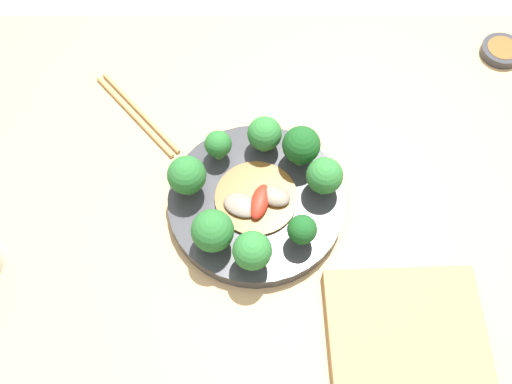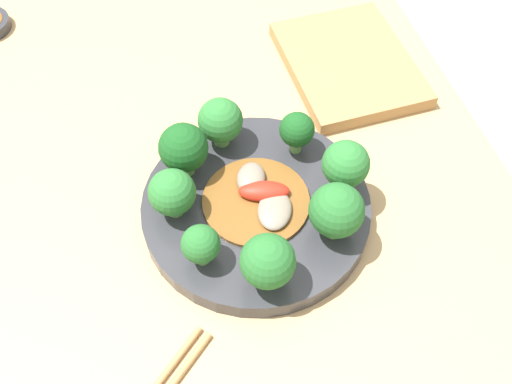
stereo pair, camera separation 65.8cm
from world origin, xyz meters
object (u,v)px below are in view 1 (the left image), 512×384
(broccoli_east, at_px, (324,176))
(broccoli_northeast, at_px, (301,146))
(sauce_dish, at_px, (501,50))
(cutting_board, at_px, (405,328))
(chopsticks, at_px, (137,114))
(broccoli_west, at_px, (187,176))
(broccoli_northwest, at_px, (218,144))
(broccoli_south, at_px, (252,251))
(stirfry_center, at_px, (257,200))
(plate, at_px, (256,202))
(broccoli_southeast, at_px, (302,230))
(broccoli_southwest, at_px, (212,231))
(broccoli_north, at_px, (264,134))

(broccoli_east, height_order, broccoli_northeast, broccoli_northeast)
(sauce_dish, xyz_separation_m, cutting_board, (-0.22, -0.48, 0.00))
(chopsticks, height_order, sauce_dish, sauce_dish)
(broccoli_west, bearing_deg, broccoli_northwest, 54.20)
(broccoli_northwest, height_order, chopsticks, broccoli_northwest)
(broccoli_northeast, relative_size, chopsticks, 0.42)
(broccoli_south, bearing_deg, stirfry_center, 86.06)
(broccoli_northeast, bearing_deg, plate, -134.79)
(broccoli_northeast, height_order, sauce_dish, broccoli_northeast)
(broccoli_northeast, bearing_deg, broccoli_southeast, -91.42)
(broccoli_south, bearing_deg, broccoli_east, 48.70)
(broccoli_west, xyz_separation_m, sauce_dish, (0.51, 0.28, -0.06))
(broccoli_northeast, xyz_separation_m, sauce_dish, (0.35, 0.23, -0.05))
(broccoli_east, distance_m, broccoli_southeast, 0.09)
(broccoli_east, distance_m, chopsticks, 0.33)
(broccoli_southwest, distance_m, stirfry_center, 0.09)
(chopsticks, relative_size, sauce_dish, 2.38)
(broccoli_northwest, bearing_deg, sauce_dish, 24.93)
(broccoli_east, relative_size, broccoli_southeast, 1.17)
(broccoli_northeast, bearing_deg, stirfry_center, -132.17)
(plate, relative_size, broccoli_west, 3.71)
(sauce_dish, bearing_deg, chopsticks, -168.07)
(plate, height_order, broccoli_west, broccoli_west)
(plate, bearing_deg, broccoli_southwest, -129.91)
(broccoli_northwest, xyz_separation_m, broccoli_southeast, (0.12, -0.14, 0.00))
(plate, xyz_separation_m, stirfry_center, (0.00, -0.00, 0.02))
(broccoli_east, distance_m, stirfry_center, 0.10)
(broccoli_west, xyz_separation_m, cutting_board, (0.29, -0.20, -0.05))
(cutting_board, bearing_deg, broccoli_southwest, 155.57)
(broccoli_south, bearing_deg, broccoli_west, 128.86)
(cutting_board, bearing_deg, broccoli_northwest, 134.33)
(stirfry_center, bearing_deg, broccoli_southeast, -45.13)
(broccoli_northeast, distance_m, cutting_board, 0.29)
(broccoli_northwest, distance_m, sauce_dish, 0.52)
(broccoli_east, xyz_separation_m, cutting_board, (0.10, -0.20, -0.05))
(broccoli_northwest, height_order, broccoli_north, broccoli_north)
(stirfry_center, bearing_deg, broccoli_northeast, 47.83)
(broccoli_northwest, distance_m, broccoli_southeast, 0.18)
(broccoli_east, relative_size, broccoli_west, 0.94)
(broccoli_east, xyz_separation_m, sauce_dish, (0.32, 0.28, -0.05))
(broccoli_northwest, distance_m, broccoli_northeast, 0.12)
(broccoli_south, xyz_separation_m, chopsticks, (-0.19, 0.26, -0.06))
(broccoli_north, relative_size, broccoli_west, 0.89)
(broccoli_southeast, height_order, broccoli_northeast, broccoli_northeast)
(sauce_dish, bearing_deg, broccoli_southwest, -142.71)
(broccoli_east, distance_m, cutting_board, 0.23)
(plate, relative_size, broccoli_northeast, 3.73)
(broccoli_west, bearing_deg, broccoli_south, -51.14)
(plate, height_order, broccoli_northwest, broccoli_northwest)
(sauce_dish, distance_m, cutting_board, 0.53)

